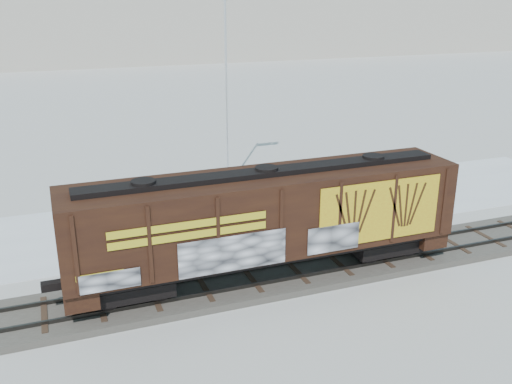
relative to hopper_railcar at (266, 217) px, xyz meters
name	(u,v)px	position (x,y,z in m)	size (l,w,h in m)	color
ground	(337,268)	(3.33, 0.01, -2.88)	(500.00, 500.00, 0.00)	white
rail_track	(337,265)	(3.33, 0.01, -2.73)	(50.00, 3.40, 0.43)	#59544C
parking_strip	(272,210)	(3.33, 7.51, -2.86)	(40.00, 8.00, 0.03)	white
hopper_railcar	(266,217)	(0.00, 0.00, 0.00)	(15.91, 3.06, 4.41)	black
flagpole	(228,109)	(2.38, 12.14, 1.99)	(2.30, 0.90, 12.90)	silver
car_silver	(213,200)	(0.05, 7.85, -1.99)	(2.02, 5.01, 1.71)	#A5A8AD
car_white	(272,192)	(3.51, 8.03, -2.03)	(1.74, 5.00, 1.65)	white
car_dark	(289,195)	(4.45, 7.75, -2.18)	(1.87, 4.59, 1.33)	black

